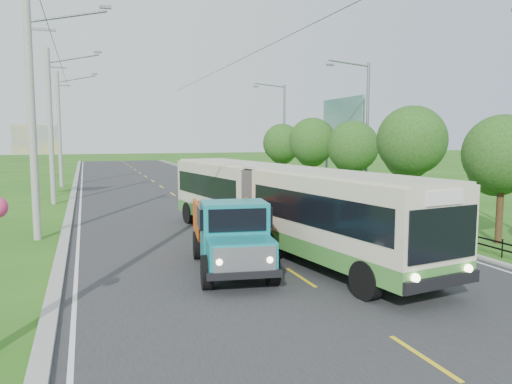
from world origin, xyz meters
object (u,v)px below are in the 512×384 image
planter_mid (335,202)px  planter_far (287,189)px  billboard_left (35,144)px  tree_fourth (353,149)px  dump_truck (231,230)px  tree_back (282,145)px  pole_mid (51,126)px  tree_fifth (312,144)px  bus (278,200)px  streetlight_mid (365,129)px  tree_third (411,144)px  pole_near (33,120)px  planter_near (414,223)px  billboard_right (342,124)px  streetlight_far (283,131)px  pole_far (60,129)px  tree_second (501,158)px

planter_mid → planter_far: same height
billboard_left → tree_fourth: bearing=-27.0°
dump_truck → tree_back: bearing=72.8°
pole_mid → tree_back: (18.12, 5.14, -1.44)m
planter_mid → billboard_left: (-18.10, 10.00, 3.58)m
tree_fifth → bus: (-8.95, -15.91, -1.96)m
tree_fourth → planter_mid: (-1.26, -0.14, -3.30)m
streetlight_mid → billboard_left: bearing=153.6°
tree_third → planter_mid: (-1.26, 5.86, -3.70)m
tree_third → dump_truck: 13.62m
pole_near → bus: pole_near is taller
tree_fourth → tree_back: 12.00m
planter_near → planter_far: size_ratio=1.00×
tree_fourth → billboard_right: (2.44, 5.86, 1.76)m
pole_near → billboard_right: 23.32m
streetlight_far → billboard_left: (-20.14, -4.00, -1.04)m
streetlight_far → planter_far: 7.84m
bus → pole_far: bearing=98.5°
pole_far → planter_mid: bearing=-48.4°
tree_third → pole_near: bearing=177.3°
pole_mid → bus: size_ratio=0.61×
tree_second → bus: tree_second is taller
tree_fifth → streetlight_mid: streetlight_mid is taller
pole_mid → streetlight_mid: 20.16m
planter_mid → billboard_right: billboard_right is taller
pole_near → pole_far: 24.00m
streetlight_far → billboard_right: (1.66, -8.00, 0.44)m
tree_third → streetlight_mid: 5.98m
tree_third → dump_truck: tree_third is taller
pole_far → tree_fifth: pole_far is taller
tree_back → tree_fifth: bearing=-90.0°
billboard_right → bus: (-11.39, -15.77, -3.45)m
tree_fifth → dump_truck: 22.04m
streetlight_mid → bus: bearing=-134.9°
dump_truck → planter_far: bearing=71.2°
tree_second → tree_fifth: size_ratio=0.91×
tree_third → tree_back: (-0.00, 18.00, -0.33)m
planter_mid → bus: 12.53m
streetlight_far → billboard_right: size_ratio=1.24×
tree_fourth → tree_back: size_ratio=0.98×
tree_fifth → planter_mid: tree_fifth is taller
streetlight_mid → streetlight_far: size_ratio=1.00×
tree_third → bus: 9.98m
pole_far → streetlight_mid: pole_far is taller
planter_far → dump_truck: bearing=-117.0°
streetlight_far → billboard_left: size_ratio=1.74×
bus → billboard_left: bearing=108.6°
tree_fifth → billboard_left: bearing=168.7°
streetlight_far → planter_near: (-2.04, -22.00, -4.62)m
pole_mid → dump_truck: size_ratio=1.69×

